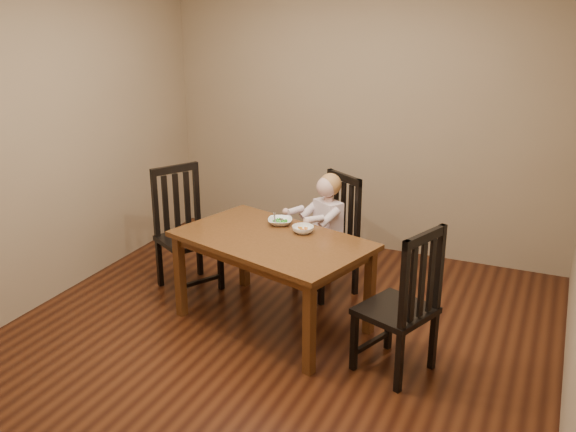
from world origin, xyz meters
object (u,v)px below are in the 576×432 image
at_px(chair_child, 331,237).
at_px(chair_right, 403,305).
at_px(bowl_peas, 280,221).
at_px(dining_table, 272,248).
at_px(chair_left, 185,231).
at_px(bowl_veg, 303,229).
at_px(toddler, 326,222).

height_order(chair_child, chair_right, chair_right).
relative_size(chair_child, bowl_peas, 5.34).
bearing_deg(dining_table, chair_left, 161.78).
height_order(chair_right, bowl_veg, chair_right).
distance_m(dining_table, chair_child, 0.78).
distance_m(dining_table, chair_left, 1.04).
relative_size(toddler, bowl_veg, 3.33).
distance_m(toddler, bowl_peas, 0.48).
distance_m(chair_left, toddler, 1.21).
bearing_deg(bowl_veg, toddler, 90.11).
bearing_deg(bowl_peas, chair_left, 178.19).
distance_m(dining_table, bowl_veg, 0.28).
height_order(bowl_peas, bowl_veg, bowl_veg).
height_order(dining_table, chair_left, chair_left).
bearing_deg(toddler, bowl_veg, 122.62).
xyz_separation_m(dining_table, toddler, (0.17, 0.70, -0.00)).
xyz_separation_m(chair_right, bowl_peas, (-1.14, 0.56, 0.24)).
xyz_separation_m(dining_table, chair_child, (0.20, 0.75, -0.14)).
height_order(dining_table, toddler, toddler).
bearing_deg(bowl_veg, chair_left, 173.67).
bearing_deg(chair_left, toddler, 137.99).
bearing_deg(chair_left, bowl_peas, 117.86).
distance_m(chair_left, bowl_peas, 0.94).
bearing_deg(bowl_veg, dining_table, -131.13).
bearing_deg(toddler, chair_right, 165.69).
distance_m(chair_child, toddler, 0.15).
bearing_deg(chair_right, chair_left, 95.22).
relative_size(dining_table, bowl_peas, 8.45).
bearing_deg(bowl_peas, toddler, 60.08).
bearing_deg(bowl_peas, dining_table, -77.26).
xyz_separation_m(chair_left, chair_right, (2.05, -0.59, -0.00)).
bearing_deg(chair_right, bowl_veg, 84.28).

